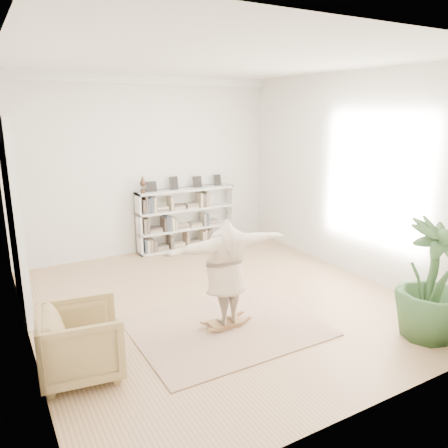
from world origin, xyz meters
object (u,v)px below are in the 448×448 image
at_px(rocker_board, 226,323).
at_px(houseplant, 432,281).
at_px(bookshelf, 186,219).
at_px(person, 226,269).
at_px(armchair, 82,342).

relative_size(rocker_board, houseplant, 0.30).
bearing_deg(bookshelf, person, -106.62).
relative_size(rocker_board, person, 0.26).
height_order(person, houseplant, person).
xyz_separation_m(bookshelf, houseplant, (1.10, -5.16, 0.16)).
distance_m(armchair, rocker_board, 2.00).
height_order(bookshelf, person, bookshelf).
xyz_separation_m(armchair, rocker_board, (1.96, 0.17, -0.34)).
relative_size(armchair, houseplant, 0.56).
xyz_separation_m(armchair, houseplant, (4.15, -1.38, 0.39)).
bearing_deg(armchair, person, -76.52).
bearing_deg(houseplant, bookshelf, 102.06).
xyz_separation_m(rocker_board, person, (0.00, 0.00, 0.79)).
relative_size(bookshelf, houseplant, 1.39).
bearing_deg(armchair, bookshelf, -30.16).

